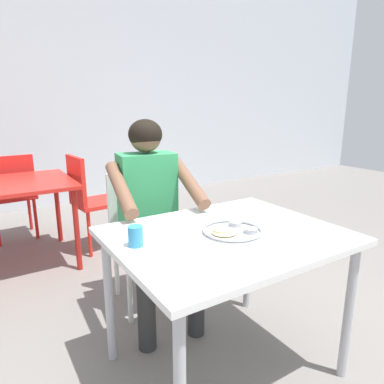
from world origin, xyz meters
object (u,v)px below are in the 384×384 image
object	(u,v)px
thali_tray	(233,230)
chair_red_right	(90,196)
table_foreground	(226,248)
chair_foreground	(142,228)
drinking_cup	(135,235)
diner_foreground	(152,204)
chair_red_far	(12,191)
table_background_red	(14,192)

from	to	relation	value
thali_tray	chair_red_right	size ratio (longest dim) A/B	0.32
table_foreground	chair_foreground	size ratio (longest dim) A/B	1.20
table_foreground	drinking_cup	size ratio (longest dim) A/B	11.94
drinking_cup	chair_foreground	world-z (taller)	chair_foreground
table_foreground	drinking_cup	world-z (taller)	drinking_cup
diner_foreground	thali_tray	bearing A→B (deg)	-80.08
drinking_cup	chair_red_right	xyz separation A→B (m)	(0.30, 1.78, -0.27)
thali_tray	chair_red_right	bearing A→B (deg)	94.47
thali_tray	chair_red_right	xyz separation A→B (m)	(-0.15, 1.88, -0.24)
thali_tray	chair_foreground	world-z (taller)	chair_foreground
drinking_cup	chair_foreground	xyz separation A→B (m)	(0.36, 0.77, -0.28)
chair_red_right	chair_red_far	distance (m)	0.86
chair_foreground	table_background_red	world-z (taller)	chair_foreground
drinking_cup	chair_red_right	distance (m)	1.83
table_foreground	chair_red_far	size ratio (longest dim) A/B	1.22
chair_red_right	chair_foreground	bearing A→B (deg)	-86.77
drinking_cup	table_background_red	bearing A→B (deg)	99.92
drinking_cup	diner_foreground	size ratio (longest dim) A/B	0.07
diner_foreground	chair_red_right	distance (m)	1.26
diner_foreground	chair_red_far	xyz separation A→B (m)	(-0.62, 1.87, -0.23)
diner_foreground	table_background_red	bearing A→B (deg)	117.48
diner_foreground	table_background_red	xyz separation A→B (m)	(-0.65, 1.25, -0.11)
table_foreground	chair_red_far	world-z (taller)	chair_red_far
chair_foreground	table_background_red	size ratio (longest dim) A/B	0.98
drinking_cup	diner_foreground	world-z (taller)	diner_foreground
table_foreground	chair_red_right	size ratio (longest dim) A/B	1.19
table_foreground	table_background_red	world-z (taller)	table_foreground
drinking_cup	table_background_red	world-z (taller)	drinking_cup
thali_tray	table_background_red	xyz separation A→B (m)	(-0.76, 1.89, -0.12)
chair_red_far	chair_foreground	bearing A→B (deg)	-68.69
table_background_red	chair_red_far	world-z (taller)	chair_red_far
thali_tray	table_background_red	size ratio (longest dim) A/B	0.31
thali_tray	diner_foreground	xyz separation A→B (m)	(-0.11, 0.64, -0.01)
drinking_cup	chair_red_far	world-z (taller)	chair_red_far
thali_tray	chair_red_far	bearing A→B (deg)	106.26
chair_red_right	table_foreground	bearing A→B (deg)	-86.27
drinking_cup	thali_tray	bearing A→B (deg)	-12.10
drinking_cup	table_background_red	distance (m)	1.82
drinking_cup	chair_red_far	size ratio (longest dim) A/B	0.10
diner_foreground	chair_red_right	xyz separation A→B (m)	(-0.04, 1.24, -0.23)
thali_tray	chair_foreground	size ratio (longest dim) A/B	0.32
thali_tray	drinking_cup	size ratio (longest dim) A/B	3.19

